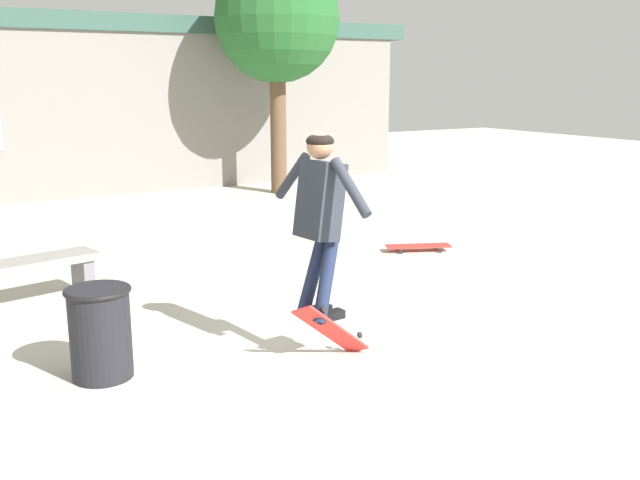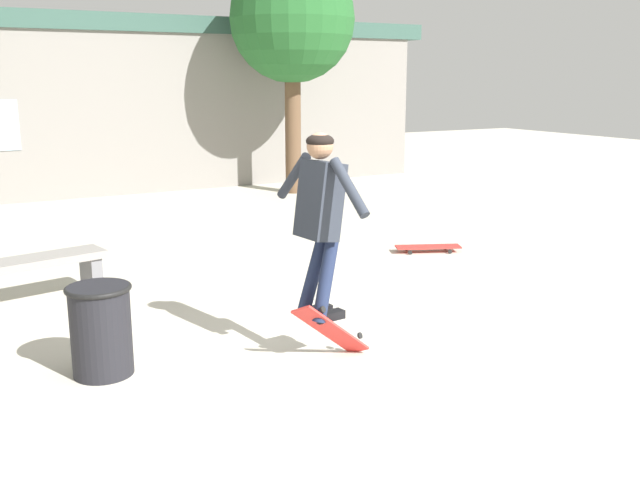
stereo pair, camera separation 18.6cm
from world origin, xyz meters
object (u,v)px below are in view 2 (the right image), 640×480
Objects in this scene: tree_right at (292,21)px; skateboard_resting at (428,247)px; trash_bin at (101,328)px; skater at (320,209)px; park_bench at (19,272)px; skateboard_flipping at (331,330)px.

skateboard_resting is at bearing -97.62° from tree_right.
skater is at bearing -17.87° from trash_bin.
skater is (1.64, -0.53, 0.87)m from trash_bin.
skateboard_resting is (4.66, 1.94, -0.31)m from trash_bin.
trash_bin is 0.48× the size of skater.
trash_bin is at bearing -91.90° from park_bench.
skateboard_resting is at bearing 32.87° from skater.
tree_right is at bearing 59.81° from skateboard_flipping.
park_bench is at bearing 21.72° from skateboard_resting.
skateboard_resting is at bearing 35.69° from skateboard_flipping.
trash_bin reaches higher than park_bench.
park_bench is 3.42m from skateboard_flipping.
skater reaches higher than skateboard_resting.
skateboard_flipping is (-3.68, -7.88, -3.05)m from tree_right.
park_bench is 2.46× the size of trash_bin.
tree_right reaches higher than skater.
skateboard_flipping is 0.79× the size of skateboard_resting.
tree_right is 3.01× the size of skater.
park_bench is at bearing -138.06° from tree_right.
tree_right is 6.26m from skateboard_resting.
skateboard_flipping is at bearing -67.82° from skater.
skateboard_flipping is at bearing -115.01° from tree_right.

